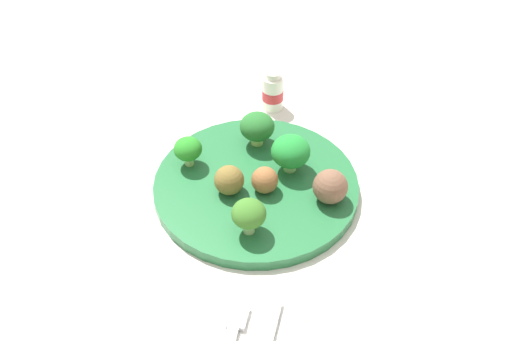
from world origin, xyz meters
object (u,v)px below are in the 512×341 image
object	(u,v)px
plate	(256,186)
broccoli_floret_center	(291,152)
broccoli_floret_mid_right	(188,149)
broccoli_floret_mid_left	(249,214)
broccoli_floret_near_rim	(257,127)
meatball_back_left	(229,180)
yogurt_bottle	(273,92)
meatball_mid_right	(265,180)
meatball_far_rim	(330,187)

from	to	relation	value
plate	broccoli_floret_center	world-z (taller)	broccoli_floret_center
broccoli_floret_mid_right	broccoli_floret_mid_left	distance (m)	0.15
broccoli_floret_near_rim	meatball_back_left	world-z (taller)	broccoli_floret_near_rim
yogurt_bottle	broccoli_floret_near_rim	bearing A→B (deg)	172.69
plate	meatball_mid_right	distance (m)	0.03
broccoli_floret_mid_left	meatball_far_rim	bearing A→B (deg)	-56.23
plate	meatball_far_rim	distance (m)	0.11
meatball_far_rim	meatball_back_left	size ratio (longest dim) A/B	1.15
meatball_mid_right	yogurt_bottle	distance (m)	0.21
plate	meatball_back_left	distance (m)	0.05
broccoli_floret_mid_right	meatball_mid_right	world-z (taller)	broccoli_floret_mid_right
meatball_far_rim	meatball_back_left	distance (m)	0.13
broccoli_floret_mid_right	meatball_back_left	bearing A→B (deg)	-127.36
broccoli_floret_center	broccoli_floret_mid_right	distance (m)	0.14
plate	broccoli_floret_mid_right	xyz separation A→B (m)	(0.03, 0.10, 0.04)
plate	meatball_mid_right	size ratio (longest dim) A/B	7.75
broccoli_floret_near_rim	broccoli_floret_center	size ratio (longest dim) A/B	0.94
meatball_mid_right	yogurt_bottle	world-z (taller)	yogurt_bottle
plate	yogurt_bottle	size ratio (longest dim) A/B	4.16
broccoli_floret_center	meatball_mid_right	bearing A→B (deg)	144.78
meatball_far_rim	yogurt_bottle	world-z (taller)	yogurt_bottle
yogurt_bottle	broccoli_floret_center	bearing A→B (deg)	-167.63
broccoli_floret_center	yogurt_bottle	size ratio (longest dim) A/B	0.81
meatball_far_rim	yogurt_bottle	size ratio (longest dim) A/B	0.68
broccoli_floret_mid_right	meatball_far_rim	xyz separation A→B (m)	(-0.05, -0.20, -0.00)
broccoli_floret_near_rim	meatball_mid_right	world-z (taller)	broccoli_floret_near_rim
broccoli_floret_mid_right	meatball_mid_right	distance (m)	0.12
broccoli_floret_mid_left	yogurt_bottle	bearing A→B (deg)	-1.57
broccoli_floret_mid_left	broccoli_floret_near_rim	bearing A→B (deg)	2.22
meatball_far_rim	meatball_mid_right	distance (m)	0.09
broccoli_floret_mid_right	yogurt_bottle	xyz separation A→B (m)	(0.17, -0.11, -0.01)
broccoli_floret_near_rim	broccoli_floret_mid_right	xyz separation A→B (m)	(-0.06, 0.09, -0.00)
meatball_mid_right	yogurt_bottle	xyz separation A→B (m)	(0.21, 0.00, -0.00)
broccoli_floret_near_rim	broccoli_floret_mid_left	size ratio (longest dim) A/B	1.04
broccoli_floret_mid_left	meatball_back_left	distance (m)	0.08
broccoli_floret_near_rim	broccoli_floret_mid_right	distance (m)	0.11
meatball_far_rim	meatball_mid_right	bearing A→B (deg)	83.75
broccoli_floret_center	yogurt_bottle	bearing A→B (deg)	12.37
broccoli_floret_near_rim	broccoli_floret_mid_left	xyz separation A→B (m)	(-0.17, -0.01, 0.00)
plate	broccoli_floret_mid_right	size ratio (longest dim) A/B	6.38
broccoli_floret_mid_right	meatball_back_left	size ratio (longest dim) A/B	1.10
broccoli_floret_near_rim	broccoli_floret_center	bearing A→B (deg)	-135.90
broccoli_floret_near_rim	broccoli_floret_mid_right	size ratio (longest dim) A/B	1.16
broccoli_floret_center	broccoli_floret_mid_right	size ratio (longest dim) A/B	1.23
meatball_mid_right	broccoli_floret_near_rim	bearing A→B (deg)	11.25
meatball_far_rim	meatball_back_left	xyz separation A→B (m)	(0.00, 0.13, -0.00)
plate	broccoli_floret_mid_left	bearing A→B (deg)	-179.69
broccoli_floret_center	broccoli_floret_near_rim	bearing A→B (deg)	44.10
broccoli_floret_mid_right	meatball_far_rim	world-z (taller)	meatball_far_rim
meatball_back_left	plate	bearing A→B (deg)	-56.50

